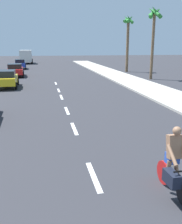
{
  "coord_description": "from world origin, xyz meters",
  "views": [
    {
      "loc": [
        -1.35,
        0.05,
        3.72
      ],
      "look_at": [
        0.54,
        9.82,
        1.1
      ],
      "focal_mm": 40.56,
      "sensor_mm": 36.0,
      "label": 1
    }
  ],
  "objects": [
    {
      "name": "palm_tree_far",
      "position": [
        10.89,
        27.22,
        6.11
      ],
      "size": [
        1.81,
        1.78,
        8.04
      ],
      "color": "brown",
      "rests_on": "ground"
    },
    {
      "name": "ground_plane",
      "position": [
        0.0,
        20.0,
        0.0
      ],
      "size": [
        160.0,
        160.0,
        0.0
      ],
      "primitive_type": "plane",
      "color": "#2D2D33"
    },
    {
      "name": "parked_car_red",
      "position": [
        -4.55,
        32.81,
        0.84
      ],
      "size": [
        2.18,
        4.41,
        1.57
      ],
      "rotation": [
        0.0,
        0.0,
        0.05
      ],
      "color": "red",
      "rests_on": "ground"
    },
    {
      "name": "parked_car_yellow",
      "position": [
        -4.51,
        24.06,
        0.84
      ],
      "size": [
        2.0,
        4.16,
        1.57
      ],
      "rotation": [
        0.0,
        0.0,
        0.03
      ],
      "color": "gold",
      "rests_on": "ground"
    },
    {
      "name": "delivery_truck",
      "position": [
        -4.49,
        56.77,
        1.5
      ],
      "size": [
        2.78,
        6.29,
        2.8
      ],
      "rotation": [
        0.0,
        0.0,
        0.02
      ],
      "color": "#23478C",
      "rests_on": "ground"
    },
    {
      "name": "lane_stripe_7",
      "position": [
        0.0,
        25.9,
        0.0
      ],
      "size": [
        0.16,
        1.8,
        0.01
      ],
      "primitive_type": "cube",
      "color": "white",
      "rests_on": "ground"
    },
    {
      "name": "lane_stripe_3",
      "position": [
        0.0,
        11.1,
        0.0
      ],
      "size": [
        0.16,
        1.8,
        0.01
      ],
      "primitive_type": "cube",
      "color": "white",
      "rests_on": "ground"
    },
    {
      "name": "sidewalk_strip",
      "position": [
        7.93,
        22.0,
        0.07
      ],
      "size": [
        3.6,
        80.0,
        0.14
      ],
      "primitive_type": "cube",
      "color": "#B2ADA3",
      "rests_on": "ground"
    },
    {
      "name": "lane_stripe_6",
      "position": [
        0.0,
        21.63,
        0.0
      ],
      "size": [
        0.16,
        1.8,
        0.01
      ],
      "primitive_type": "cube",
      "color": "white",
      "rests_on": "ground"
    },
    {
      "name": "parked_car_blue",
      "position": [
        -4.76,
        43.49,
        0.84
      ],
      "size": [
        2.03,
        4.04,
        1.57
      ],
      "rotation": [
        0.0,
        0.0,
        0.06
      ],
      "color": "#1E389E",
      "rests_on": "ground"
    },
    {
      "name": "palm_tree_distant",
      "position": [
        10.95,
        35.91,
        5.88
      ],
      "size": [
        1.73,
        1.7,
        7.98
      ],
      "color": "brown",
      "rests_on": "ground"
    },
    {
      "name": "cyclist",
      "position": [
        1.77,
        5.3,
        0.83
      ],
      "size": [
        0.63,
        1.71,
        1.82
      ],
      "rotation": [
        0.0,
        0.0,
        3.16
      ],
      "color": "black",
      "rests_on": "ground"
    },
    {
      "name": "lane_stripe_5",
      "position": [
        0.0,
        18.62,
        0.0
      ],
      "size": [
        0.16,
        1.8,
        0.01
      ],
      "primitive_type": "cube",
      "color": "white",
      "rests_on": "ground"
    },
    {
      "name": "lane_stripe_2",
      "position": [
        0.0,
        6.6,
        0.0
      ],
      "size": [
        0.16,
        1.8,
        0.01
      ],
      "primitive_type": "cube",
      "color": "white",
      "rests_on": "ground"
    },
    {
      "name": "lane_stripe_4",
      "position": [
        0.0,
        14.49,
        0.0
      ],
      "size": [
        0.16,
        1.8,
        0.01
      ],
      "primitive_type": "cube",
      "color": "white",
      "rests_on": "ground"
    }
  ]
}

